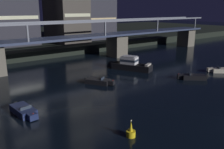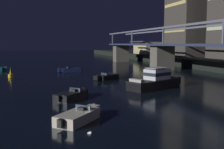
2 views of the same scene
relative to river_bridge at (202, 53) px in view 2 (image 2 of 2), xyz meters
The scene contains 8 objects.
river_bridge is the anchor object (origin of this frame).
waterfront_pavilion 51.49m from the river_bridge, 166.62° to the left, with size 12.40×7.40×4.70m.
cabin_cruiser_near_left 15.28m from the river_bridge, 57.89° to the right, with size 5.77×9.17×2.79m.
speedboat_near_center 17.22m from the river_bridge, 98.98° to the right, with size 3.65×4.85×1.16m.
speedboat_near_right 27.51m from the river_bridge, 64.25° to the right, with size 4.49×4.28×1.16m.
speedboat_mid_left 32.63m from the river_bridge, 51.08° to the right, with size 4.51×4.25×1.16m.
speedboat_mid_center 26.69m from the river_bridge, 128.14° to the right, with size 2.12×5.23×1.16m.
channel_buoy 34.00m from the river_bridge, 107.20° to the right, with size 0.90×0.90×1.76m.
Camera 2 is at (40.33, 10.41, 5.99)m, focal length 42.80 mm.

